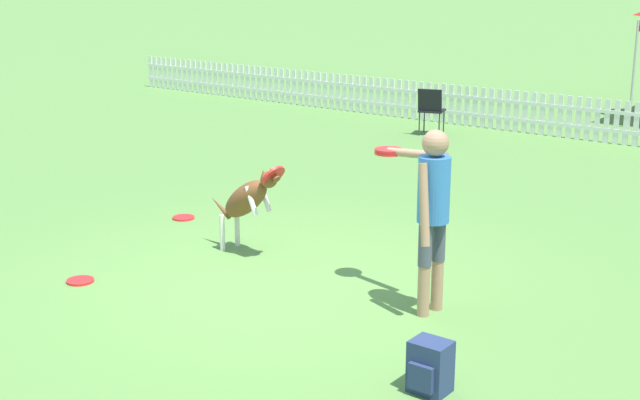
{
  "coord_description": "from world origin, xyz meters",
  "views": [
    {
      "loc": [
        5.16,
        -6.11,
        3.04
      ],
      "look_at": [
        0.13,
        0.5,
        0.79
      ],
      "focal_mm": 50.0,
      "sensor_mm": 36.0,
      "label": 1
    }
  ],
  "objects_px": {
    "handler_person": "(430,199)",
    "leaping_dog": "(248,198)",
    "frisbee_near_handler": "(183,218)",
    "backpack_on_grass": "(430,367)",
    "frisbee_near_dog": "(80,281)",
    "folding_chair_green_right": "(431,107)"
  },
  "relations": [
    {
      "from": "handler_person",
      "to": "frisbee_near_handler",
      "type": "xyz_separation_m",
      "value": [
        -3.84,
        0.74,
        -1.02
      ]
    },
    {
      "from": "leaping_dog",
      "to": "backpack_on_grass",
      "type": "xyz_separation_m",
      "value": [
        3.13,
        -1.55,
        -0.42
      ]
    },
    {
      "from": "handler_person",
      "to": "folding_chair_green_right",
      "type": "relative_size",
      "value": 1.96
    },
    {
      "from": "leaping_dog",
      "to": "frisbee_near_handler",
      "type": "relative_size",
      "value": 4.17
    },
    {
      "from": "frisbee_near_handler",
      "to": "frisbee_near_dog",
      "type": "xyz_separation_m",
      "value": [
        0.78,
        -2.15,
        0.0
      ]
    },
    {
      "from": "handler_person",
      "to": "frisbee_near_handler",
      "type": "relative_size",
      "value": 6.22
    },
    {
      "from": "frisbee_near_handler",
      "to": "handler_person",
      "type": "bearing_deg",
      "value": -10.92
    },
    {
      "from": "leaping_dog",
      "to": "frisbee_near_dog",
      "type": "xyz_separation_m",
      "value": [
        -0.74,
        -1.63,
        -0.6
      ]
    },
    {
      "from": "frisbee_near_handler",
      "to": "frisbee_near_dog",
      "type": "bearing_deg",
      "value": -70.1
    },
    {
      "from": "frisbee_near_handler",
      "to": "backpack_on_grass",
      "type": "xyz_separation_m",
      "value": [
        4.65,
        -2.06,
        0.18
      ]
    },
    {
      "from": "frisbee_near_dog",
      "to": "folding_chair_green_right",
      "type": "relative_size",
      "value": 0.32
    },
    {
      "from": "frisbee_near_dog",
      "to": "folding_chair_green_right",
      "type": "xyz_separation_m",
      "value": [
        -1.09,
        8.53,
        0.49
      ]
    },
    {
      "from": "handler_person",
      "to": "backpack_on_grass",
      "type": "relative_size",
      "value": 4.2
    },
    {
      "from": "handler_person",
      "to": "frisbee_near_dog",
      "type": "height_order",
      "value": "handler_person"
    },
    {
      "from": "handler_person",
      "to": "frisbee_near_handler",
      "type": "bearing_deg",
      "value": 84.82
    },
    {
      "from": "backpack_on_grass",
      "to": "folding_chair_green_right",
      "type": "xyz_separation_m",
      "value": [
        -4.95,
        8.44,
        0.31
      ]
    },
    {
      "from": "handler_person",
      "to": "leaping_dog",
      "type": "distance_m",
      "value": 2.37
    },
    {
      "from": "handler_person",
      "to": "frisbee_near_dog",
      "type": "relative_size",
      "value": 6.22
    },
    {
      "from": "frisbee_near_dog",
      "to": "backpack_on_grass",
      "type": "xyz_separation_m",
      "value": [
        3.87,
        0.09,
        0.18
      ]
    },
    {
      "from": "handler_person",
      "to": "folding_chair_green_right",
      "type": "xyz_separation_m",
      "value": [
        -4.15,
        7.12,
        -0.53
      ]
    },
    {
      "from": "frisbee_near_handler",
      "to": "backpack_on_grass",
      "type": "height_order",
      "value": "backpack_on_grass"
    },
    {
      "from": "handler_person",
      "to": "backpack_on_grass",
      "type": "distance_m",
      "value": 1.76
    }
  ]
}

